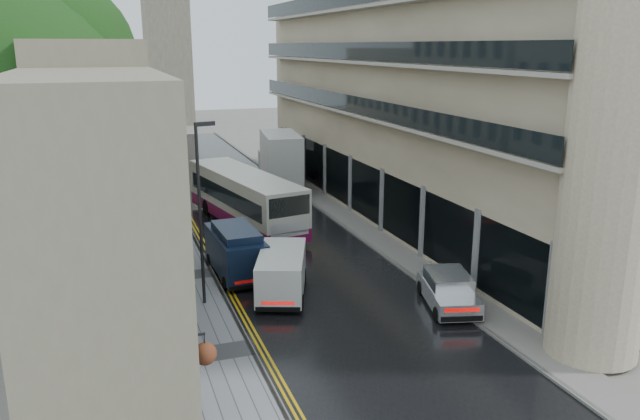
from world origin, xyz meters
TOP-DOWN VIEW (x-y plane):
  - road at (0.00, 27.50)m, footprint 9.00×85.00m
  - left_sidewalk at (-5.85, 27.50)m, footprint 2.70×85.00m
  - right_sidewalk at (5.40, 27.50)m, footprint 1.80×85.00m
  - old_shop_row at (-9.45, 30.00)m, footprint 4.50×56.00m
  - modern_block at (10.30, 26.00)m, footprint 8.00×40.00m
  - tree_near at (-12.50, 20.00)m, footprint 10.56×10.56m
  - tree_far at (-12.20, 33.00)m, footprint 9.24×9.24m
  - cream_bus at (-1.65, 23.75)m, footprint 5.02×12.36m
  - white_lorry at (2.34, 34.62)m, footprint 3.67×8.74m
  - silver_hatchback at (3.19, 10.81)m, footprint 2.80×4.44m
  - white_van at (-3.43, 14.34)m, footprint 3.43×4.98m
  - navy_van at (-4.27, 17.03)m, footprint 2.20×5.06m
  - pedestrian at (-6.04, 21.10)m, footprint 0.70×0.58m
  - lamp_post_near at (-5.50, 15.58)m, footprint 0.89×0.40m
  - lamp_post_far at (-5.77, 34.48)m, footprint 0.91×0.41m

SIDE VIEW (x-z plane):
  - road at x=0.00m, z-range 0.00..0.02m
  - left_sidewalk at x=-5.85m, z-range 0.00..0.12m
  - right_sidewalk at x=5.40m, z-range 0.00..0.12m
  - silver_hatchback at x=3.19m, z-range 0.02..1.56m
  - pedestrian at x=-6.04m, z-range 0.12..1.76m
  - white_van at x=-3.43m, z-range 0.02..2.09m
  - navy_van at x=-4.27m, z-range 0.02..2.56m
  - cream_bus at x=-1.65m, z-range 0.02..3.31m
  - white_lorry at x=2.34m, z-range 0.02..4.47m
  - lamp_post_near at x=-5.50m, z-range 0.12..7.87m
  - lamp_post_far at x=-5.77m, z-range 0.12..7.98m
  - old_shop_row at x=-9.45m, z-range 0.00..12.00m
  - tree_far at x=-12.20m, z-range 0.00..12.46m
  - tree_near at x=-12.50m, z-range 0.00..13.89m
  - modern_block at x=10.30m, z-range 0.00..14.00m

